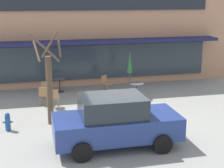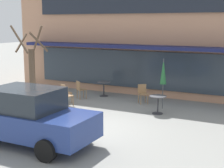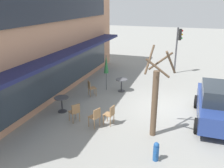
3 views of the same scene
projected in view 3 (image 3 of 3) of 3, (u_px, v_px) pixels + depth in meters
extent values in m
plane|color=gray|center=(168.00, 108.00, 12.08)|extent=(80.00, 80.00, 0.00)
cube|color=tan|center=(0.00, 35.00, 13.98)|extent=(16.41, 8.00, 6.57)
cube|color=#191E4C|center=(70.00, 52.00, 12.87)|extent=(13.95, 1.10, 0.16)
cube|color=#1E232D|center=(59.00, 10.00, 12.29)|extent=(13.13, 0.10, 1.10)
cube|color=#2D3842|center=(63.00, 73.00, 13.41)|extent=(13.13, 0.10, 1.90)
cylinder|color=#333338|center=(62.00, 111.00, 11.74)|extent=(0.44, 0.44, 0.03)
cylinder|color=#333338|center=(62.00, 105.00, 11.62)|extent=(0.07, 0.07, 0.70)
cylinder|color=#4C4C51|center=(61.00, 98.00, 11.50)|extent=(0.70, 0.70, 0.03)
cylinder|color=#333338|center=(121.00, 91.00, 14.40)|extent=(0.44, 0.44, 0.03)
cylinder|color=#333338|center=(121.00, 85.00, 14.28)|extent=(0.07, 0.07, 0.70)
cylinder|color=#4C4C51|center=(122.00, 79.00, 14.16)|extent=(0.70, 0.70, 0.03)
cylinder|color=#4C4C51|center=(106.00, 73.00, 14.22)|extent=(0.04, 0.04, 2.20)
cone|color=#286B38|center=(106.00, 64.00, 14.03)|extent=(0.28, 0.28, 1.10)
cylinder|color=#9E754C|center=(89.00, 122.00, 10.27)|extent=(0.04, 0.04, 0.45)
cylinder|color=#9E754C|center=(94.00, 119.00, 10.52)|extent=(0.04, 0.04, 0.45)
cylinder|color=#9E754C|center=(94.00, 125.00, 10.06)|extent=(0.04, 0.04, 0.45)
cylinder|color=#9E754C|center=(100.00, 122.00, 10.30)|extent=(0.04, 0.04, 0.45)
cube|color=#9E754C|center=(94.00, 117.00, 10.21)|extent=(0.52, 0.52, 0.04)
cube|color=#9E754C|center=(97.00, 113.00, 10.02)|extent=(0.38, 0.19, 0.40)
cylinder|color=#9E754C|center=(94.00, 91.00, 13.87)|extent=(0.04, 0.04, 0.45)
cylinder|color=#9E754C|center=(96.00, 92.00, 13.57)|extent=(0.04, 0.04, 0.45)
cylinder|color=#9E754C|center=(89.00, 91.00, 13.74)|extent=(0.04, 0.04, 0.45)
cylinder|color=#9E754C|center=(90.00, 93.00, 13.45)|extent=(0.04, 0.04, 0.45)
cube|color=#9E754C|center=(92.00, 88.00, 13.57)|extent=(0.56, 0.56, 0.04)
cube|color=#9E754C|center=(89.00, 85.00, 13.44)|extent=(0.33, 0.29, 0.40)
cylinder|color=#9E754C|center=(69.00, 116.00, 10.78)|extent=(0.04, 0.04, 0.45)
cylinder|color=#9E754C|center=(76.00, 114.00, 10.98)|extent=(0.04, 0.04, 0.45)
cylinder|color=#9E754C|center=(73.00, 119.00, 10.53)|extent=(0.04, 0.04, 0.45)
cylinder|color=#9E754C|center=(80.00, 117.00, 10.72)|extent=(0.04, 0.04, 0.45)
cube|color=#9E754C|center=(74.00, 112.00, 10.67)|extent=(0.56, 0.56, 0.04)
cube|color=#9E754C|center=(76.00, 109.00, 10.46)|extent=(0.35, 0.26, 0.40)
cylinder|color=#9E754C|center=(103.00, 120.00, 10.44)|extent=(0.04, 0.04, 0.45)
cylinder|color=#9E754C|center=(107.00, 117.00, 10.73)|extent=(0.04, 0.04, 0.45)
cylinder|color=#9E754C|center=(110.00, 122.00, 10.29)|extent=(0.04, 0.04, 0.45)
cylinder|color=#9E754C|center=(114.00, 119.00, 10.57)|extent=(0.04, 0.04, 0.45)
cube|color=#9E754C|center=(109.00, 114.00, 10.43)|extent=(0.46, 0.46, 0.04)
cube|color=#9E754C|center=(112.00, 111.00, 10.27)|extent=(0.40, 0.11, 0.40)
cube|color=navy|center=(219.00, 107.00, 10.56)|extent=(4.21, 1.82, 0.76)
cube|color=#232B33|center=(222.00, 94.00, 10.19)|extent=(2.11, 1.61, 0.68)
cylinder|color=black|center=(197.00, 102.00, 12.12)|extent=(0.64, 0.22, 0.64)
cylinder|color=black|center=(197.00, 126.00, 9.79)|extent=(0.64, 0.22, 0.64)
cylinder|color=brown|center=(154.00, 104.00, 9.28)|extent=(0.24, 0.24, 2.72)
cylinder|color=brown|center=(160.00, 61.00, 9.11)|extent=(0.21, 0.94, 0.81)
cylinder|color=brown|center=(150.00, 59.00, 8.87)|extent=(0.69, 0.28, 1.04)
cylinder|color=brown|center=(158.00, 68.00, 8.36)|extent=(0.26, 0.89, 0.71)
cylinder|color=brown|center=(171.00, 63.00, 8.43)|extent=(1.09, 0.35, 1.04)
cylinder|color=#47474C|center=(176.00, 51.00, 17.43)|extent=(0.12, 0.12, 3.40)
cube|color=black|center=(180.00, 35.00, 16.98)|extent=(0.26, 0.20, 0.80)
sphere|color=red|center=(182.00, 31.00, 16.85)|extent=(0.13, 0.13, 0.13)
sphere|color=gold|center=(182.00, 34.00, 16.94)|extent=(0.13, 0.13, 0.13)
sphere|color=green|center=(182.00, 38.00, 17.03)|extent=(0.13, 0.13, 0.13)
cylinder|color=#1E4C8C|center=(156.00, 153.00, 8.08)|extent=(0.20, 0.20, 0.55)
sphere|color=#1E4C8C|center=(157.00, 145.00, 7.97)|extent=(0.19, 0.19, 0.19)
cylinder|color=#1E4C8C|center=(155.00, 154.00, 7.95)|extent=(0.10, 0.07, 0.07)
cylinder|color=#1E4C8C|center=(157.00, 150.00, 8.18)|extent=(0.10, 0.07, 0.07)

